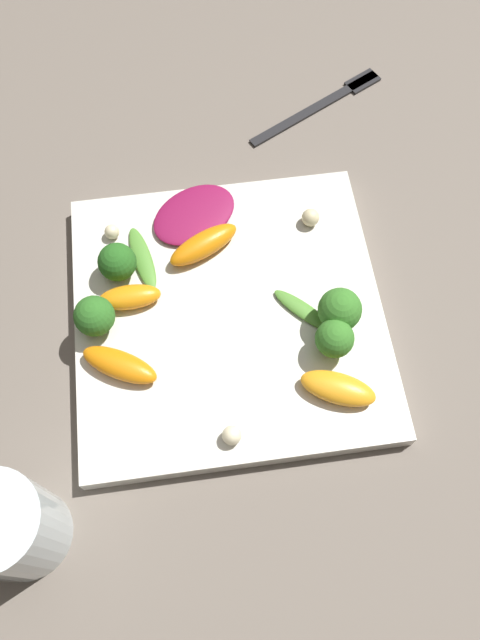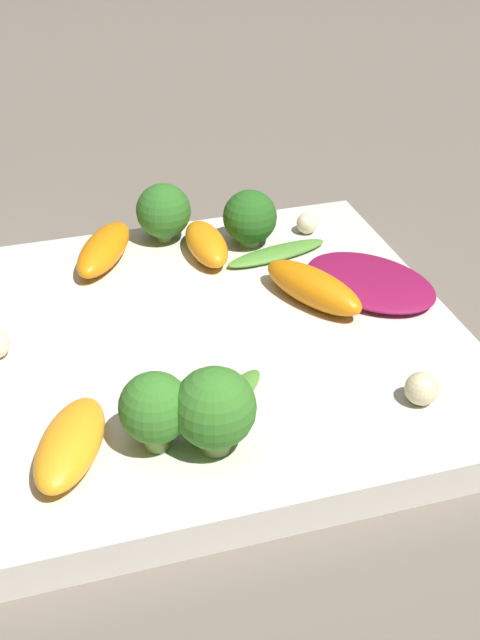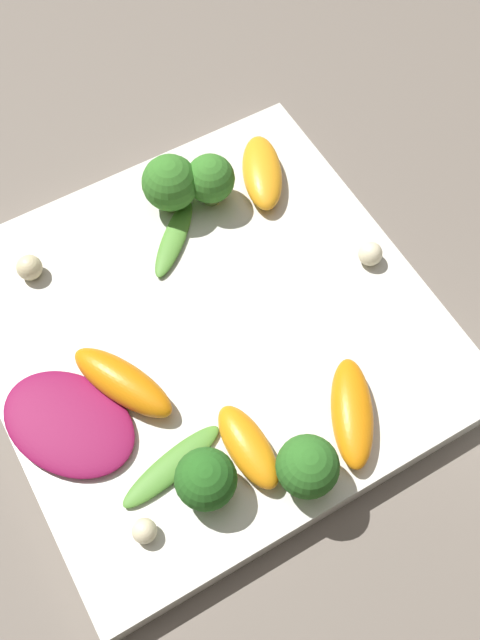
% 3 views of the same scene
% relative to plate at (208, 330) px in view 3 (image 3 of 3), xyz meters
% --- Properties ---
extents(ground_plane, '(2.40, 2.40, 0.00)m').
position_rel_plate_xyz_m(ground_plane, '(0.00, 0.00, -0.01)').
color(ground_plane, '#6B6056').
extents(plate, '(0.29, 0.29, 0.02)m').
position_rel_plate_xyz_m(plate, '(0.00, 0.00, 0.00)').
color(plate, silver).
rests_on(plate, ground_plane).
extents(radicchio_leaf_0, '(0.11, 0.10, 0.01)m').
position_rel_plate_xyz_m(radicchio_leaf_0, '(-0.02, 0.11, 0.01)').
color(radicchio_leaf_0, maroon).
rests_on(radicchio_leaf_0, plate).
extents(orange_segment_0, '(0.07, 0.05, 0.02)m').
position_rel_plate_xyz_m(orange_segment_0, '(0.09, -0.09, 0.02)').
color(orange_segment_0, orange).
rests_on(orange_segment_0, plate).
extents(orange_segment_1, '(0.08, 0.06, 0.02)m').
position_rel_plate_xyz_m(orange_segment_1, '(-0.02, 0.07, 0.02)').
color(orange_segment_1, orange).
rests_on(orange_segment_1, plate).
extents(orange_segment_2, '(0.06, 0.03, 0.02)m').
position_rel_plate_xyz_m(orange_segment_2, '(-0.09, 0.02, 0.02)').
color(orange_segment_2, orange).
rests_on(orange_segment_2, plate).
extents(orange_segment_3, '(0.08, 0.06, 0.02)m').
position_rel_plate_xyz_m(orange_segment_3, '(-0.11, -0.05, 0.02)').
color(orange_segment_3, orange).
rests_on(orange_segment_3, plate).
extents(broccoli_floret_0, '(0.04, 0.04, 0.05)m').
position_rel_plate_xyz_m(broccoli_floret_0, '(0.10, -0.03, 0.04)').
color(broccoli_floret_0, '#7A9E51').
rests_on(broccoli_floret_0, plate).
extents(broccoli_floret_1, '(0.04, 0.04, 0.04)m').
position_rel_plate_xyz_m(broccoli_floret_1, '(-0.10, 0.06, 0.03)').
color(broccoli_floret_1, '#84AD5B').
rests_on(broccoli_floret_1, plate).
extents(broccoli_floret_2, '(0.04, 0.04, 0.04)m').
position_rel_plate_xyz_m(broccoli_floret_2, '(-0.12, 0.00, 0.03)').
color(broccoli_floret_2, '#7A9E51').
rests_on(broccoli_floret_2, plate).
extents(broccoli_floret_3, '(0.04, 0.04, 0.04)m').
position_rel_plate_xyz_m(broccoli_floret_3, '(0.09, -0.05, 0.03)').
color(broccoli_floret_3, '#84AD5B').
rests_on(broccoli_floret_3, plate).
extents(arugula_sprig_0, '(0.03, 0.08, 0.01)m').
position_rel_plate_xyz_m(arugula_sprig_0, '(-0.08, 0.07, 0.01)').
color(arugula_sprig_0, '#518E33').
rests_on(arugula_sprig_0, plate).
extents(arugula_sprig_1, '(0.06, 0.06, 0.01)m').
position_rel_plate_xyz_m(arugula_sprig_1, '(0.07, -0.01, 0.01)').
color(arugula_sprig_1, '#518E33').
rests_on(arugula_sprig_1, plate).
extents(macadamia_nut_0, '(0.01, 0.01, 0.01)m').
position_rel_plate_xyz_m(macadamia_nut_0, '(-0.11, 0.10, 0.02)').
color(macadamia_nut_0, beige).
rests_on(macadamia_nut_0, plate).
extents(macadamia_nut_1, '(0.02, 0.02, 0.02)m').
position_rel_plate_xyz_m(macadamia_nut_1, '(0.10, 0.09, 0.02)').
color(macadamia_nut_1, beige).
rests_on(macadamia_nut_1, plate).
extents(macadamia_nut_2, '(0.02, 0.02, 0.02)m').
position_rel_plate_xyz_m(macadamia_nut_2, '(-0.01, -0.12, 0.02)').
color(macadamia_nut_2, beige).
rests_on(macadamia_nut_2, plate).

